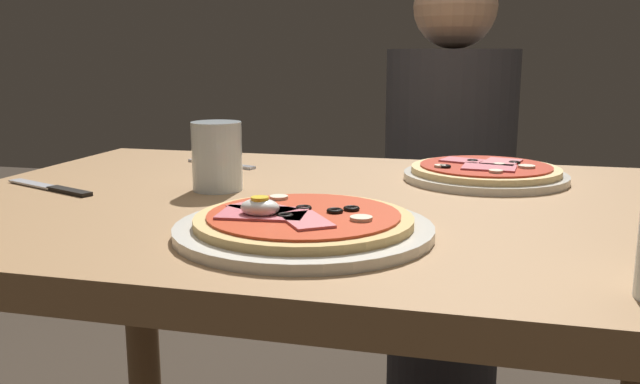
{
  "coord_description": "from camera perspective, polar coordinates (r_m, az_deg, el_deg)",
  "views": [
    {
      "loc": [
        0.21,
        -0.9,
        0.97
      ],
      "look_at": [
        0.01,
        -0.1,
        0.8
      ],
      "focal_mm": 37.61,
      "sensor_mm": 36.0,
      "label": 1
    }
  ],
  "objects": [
    {
      "name": "water_glass_near",
      "position": [
        1.01,
        -8.75,
        2.63
      ],
      "size": [
        0.07,
        0.07,
        0.1
      ],
      "color": "silver",
      "rests_on": "dining_table"
    },
    {
      "name": "pizza_across_left",
      "position": [
        1.12,
        13.88,
        1.59
      ],
      "size": [
        0.26,
        0.26,
        0.03
      ],
      "color": "silver",
      "rests_on": "dining_table"
    },
    {
      "name": "knife",
      "position": [
        1.08,
        -21.67,
        0.31
      ],
      "size": [
        0.19,
        0.09,
        0.01
      ],
      "color": "silver",
      "rests_on": "dining_table"
    },
    {
      "name": "fork",
      "position": [
        1.25,
        -8.86,
        2.43
      ],
      "size": [
        0.15,
        0.07,
        0.0
      ],
      "color": "silver",
      "rests_on": "dining_table"
    },
    {
      "name": "diner_person",
      "position": [
        1.73,
        10.75,
        -2.16
      ],
      "size": [
        0.32,
        0.32,
        1.18
      ],
      "rotation": [
        0.0,
        0.0,
        3.14
      ],
      "color": "black",
      "rests_on": "ground"
    },
    {
      "name": "dining_table",
      "position": [
        0.98,
        0.91,
        -8.11
      ],
      "size": [
        1.12,
        0.78,
        0.77
      ],
      "color": "#9E754C",
      "rests_on": "ground"
    },
    {
      "name": "pizza_foreground",
      "position": [
        0.76,
        -1.49,
        -2.79
      ],
      "size": [
        0.29,
        0.29,
        0.05
      ],
      "color": "silver",
      "rests_on": "dining_table"
    }
  ]
}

